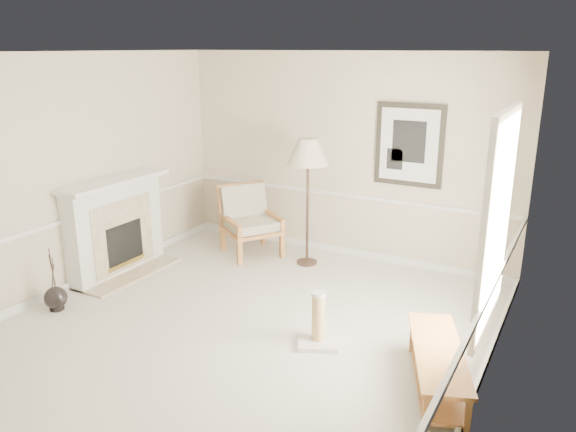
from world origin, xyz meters
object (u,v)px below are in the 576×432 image
at_px(floor_lamp, 308,155).
at_px(scratching_post, 318,328).
at_px(floor_vase, 56,298).
at_px(armchair, 248,217).
at_px(bench, 437,363).

xyz_separation_m(floor_lamp, scratching_post, (1.12, -1.95, -1.37)).
distance_m(floor_vase, armchair, 2.91).
bearing_deg(scratching_post, bench, -9.78).
distance_m(floor_vase, scratching_post, 3.12).
distance_m(bench, scratching_post, 1.30).
bearing_deg(floor_vase, armchair, 71.37).
bearing_deg(floor_lamp, armchair, 179.19).
xyz_separation_m(armchair, floor_lamp, (0.98, -0.01, 1.01)).
relative_size(floor_vase, floor_lamp, 0.43).
relative_size(floor_vase, bench, 0.53).
height_order(floor_vase, floor_lamp, floor_lamp).
distance_m(armchair, floor_lamp, 1.41).
distance_m(floor_vase, floor_lamp, 3.60).
distance_m(armchair, bench, 4.03).
relative_size(armchair, bench, 0.75).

